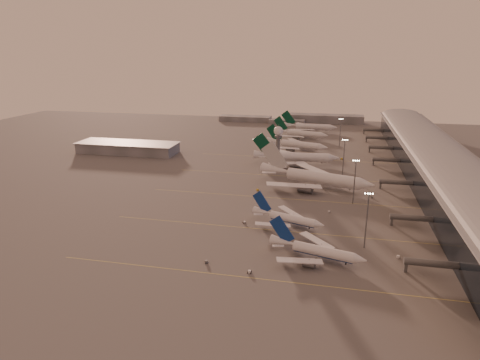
# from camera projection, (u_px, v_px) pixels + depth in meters

# --- Properties ---
(ground) EXTENTS (700.00, 700.00, 0.00)m
(ground) POSITION_uv_depth(u_px,v_px,m) (231.00, 235.00, 192.58)
(ground) COLOR #514F4F
(ground) RESTS_ON ground
(taxiway_markings) EXTENTS (180.00, 185.25, 0.02)m
(taxiway_markings) POSITION_uv_depth(u_px,v_px,m) (307.00, 200.00, 238.71)
(taxiway_markings) COLOR #E6D451
(taxiway_markings) RESTS_ON ground
(terminal) EXTENTS (57.00, 362.00, 23.04)m
(terminal) POSITION_uv_depth(u_px,v_px,m) (437.00, 165.00, 270.13)
(terminal) COLOR black
(terminal) RESTS_ON ground
(hangar) EXTENTS (82.00, 27.00, 8.50)m
(hangar) POSITION_uv_depth(u_px,v_px,m) (128.00, 148.00, 346.90)
(hangar) COLOR slate
(hangar) RESTS_ON ground
(radar_tower) EXTENTS (6.40, 6.40, 31.10)m
(radar_tower) POSITION_uv_depth(u_px,v_px,m) (278.00, 139.00, 297.59)
(radar_tower) COLOR #54575B
(radar_tower) RESTS_ON ground
(mast_a) EXTENTS (3.60, 0.56, 25.00)m
(mast_a) POSITION_uv_depth(u_px,v_px,m) (367.00, 217.00, 176.63)
(mast_a) COLOR #54575B
(mast_a) RESTS_ON ground
(mast_b) EXTENTS (3.60, 0.56, 25.00)m
(mast_b) POSITION_uv_depth(u_px,v_px,m) (355.00, 179.00, 228.63)
(mast_b) COLOR #54575B
(mast_b) RESTS_ON ground
(mast_c) EXTENTS (3.60, 0.56, 25.00)m
(mast_c) POSITION_uv_depth(u_px,v_px,m) (344.00, 155.00, 281.05)
(mast_c) COLOR #54575B
(mast_c) RESTS_ON ground
(mast_d) EXTENTS (3.60, 0.56, 25.00)m
(mast_d) POSITION_uv_depth(u_px,v_px,m) (340.00, 131.00, 365.56)
(mast_d) COLOR #54575B
(mast_d) RESTS_ON ground
(distant_horizon) EXTENTS (165.00, 37.50, 9.00)m
(distant_horizon) POSITION_uv_depth(u_px,v_px,m) (299.00, 119.00, 494.71)
(distant_horizon) COLOR slate
(distant_horizon) RESTS_ON ground
(narrowbody_near) EXTENTS (39.42, 31.03, 15.76)m
(narrowbody_near) POSITION_uv_depth(u_px,v_px,m) (316.00, 252.00, 169.68)
(narrowbody_near) COLOR silver
(narrowbody_near) RESTS_ON ground
(narrowbody_mid) EXTENTS (36.12, 28.33, 14.66)m
(narrowbody_mid) POSITION_uv_depth(u_px,v_px,m) (287.00, 219.00, 203.04)
(narrowbody_mid) COLOR silver
(narrowbody_mid) RESTS_ON ground
(widebody_white) EXTENTS (70.53, 55.67, 25.62)m
(widebody_white) POSITION_uv_depth(u_px,v_px,m) (315.00, 180.00, 259.97)
(widebody_white) COLOR silver
(widebody_white) RESTS_ON ground
(greentail_a) EXTENTS (62.85, 50.60, 22.82)m
(greentail_a) POSITION_uv_depth(u_px,v_px,m) (296.00, 159.00, 312.35)
(greentail_a) COLOR silver
(greentail_a) RESTS_ON ground
(greentail_b) EXTENTS (53.44, 42.46, 20.15)m
(greentail_b) POSITION_uv_depth(u_px,v_px,m) (297.00, 146.00, 356.80)
(greentail_b) COLOR silver
(greentail_b) RESTS_ON ground
(greentail_c) EXTENTS (53.08, 42.27, 19.78)m
(greentail_c) POSITION_uv_depth(u_px,v_px,m) (301.00, 135.00, 404.54)
(greentail_c) COLOR silver
(greentail_c) RESTS_ON ground
(greentail_d) EXTENTS (57.59, 46.42, 20.90)m
(greentail_d) POSITION_uv_depth(u_px,v_px,m) (309.00, 128.00, 439.14)
(greentail_d) COLOR silver
(greentail_d) RESTS_ON ground
(gsv_truck_a) EXTENTS (6.14, 4.90, 2.38)m
(gsv_truck_a) POSITION_uv_depth(u_px,v_px,m) (207.00, 260.00, 167.16)
(gsv_truck_a) COLOR #515456
(gsv_truck_a) RESTS_ON ground
(gsv_tug_near) EXTENTS (2.17, 3.51, 0.98)m
(gsv_tug_near) POSITION_uv_depth(u_px,v_px,m) (249.00, 272.00, 159.84)
(gsv_tug_near) COLOR silver
(gsv_tug_near) RESTS_ON ground
(gsv_catering_a) EXTENTS (5.38, 2.73, 4.32)m
(gsv_catering_a) POSITION_uv_depth(u_px,v_px,m) (399.00, 253.00, 170.81)
(gsv_catering_a) COLOR silver
(gsv_catering_a) RESTS_ON ground
(gsv_tug_mid) EXTENTS (3.21, 3.56, 0.87)m
(gsv_tug_mid) POSITION_uv_depth(u_px,v_px,m) (244.00, 222.00, 206.00)
(gsv_tug_mid) COLOR silver
(gsv_tug_mid) RESTS_ON ground
(gsv_truck_b) EXTENTS (4.91, 2.67, 1.88)m
(gsv_truck_b) POSITION_uv_depth(u_px,v_px,m) (330.00, 211.00, 219.08)
(gsv_truck_b) COLOR silver
(gsv_truck_b) RESTS_ON ground
(gsv_truck_c) EXTENTS (5.65, 4.66, 2.21)m
(gsv_truck_c) POSITION_uv_depth(u_px,v_px,m) (258.00, 189.00, 253.68)
(gsv_truck_c) COLOR gold
(gsv_truck_c) RESTS_ON ground
(gsv_catering_b) EXTENTS (6.06, 3.47, 4.69)m
(gsv_catering_b) POSITION_uv_depth(u_px,v_px,m) (372.00, 194.00, 240.52)
(gsv_catering_b) COLOR #515456
(gsv_catering_b) RESTS_ON ground
(gsv_tug_far) EXTENTS (2.95, 4.17, 1.09)m
(gsv_tug_far) POSITION_uv_depth(u_px,v_px,m) (293.00, 174.00, 286.27)
(gsv_tug_far) COLOR silver
(gsv_tug_far) RESTS_ON ground
(gsv_tug_hangar) EXTENTS (4.28, 2.97, 1.13)m
(gsv_tug_hangar) POSITION_uv_depth(u_px,v_px,m) (342.00, 159.00, 326.14)
(gsv_tug_hangar) COLOR gold
(gsv_tug_hangar) RESTS_ON ground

